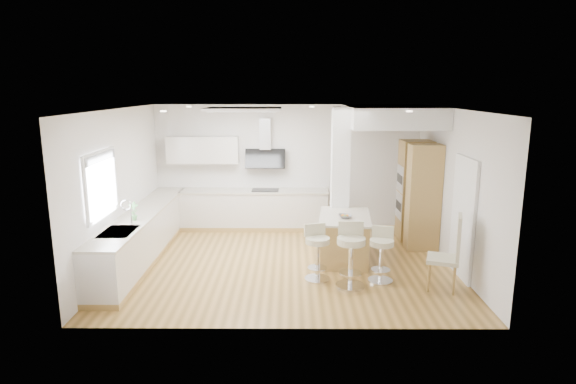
{
  "coord_description": "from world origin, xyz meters",
  "views": [
    {
      "loc": [
        0.08,
        -8.4,
        3.15
      ],
      "look_at": [
        0.02,
        0.4,
        1.25
      ],
      "focal_mm": 30.0,
      "sensor_mm": 36.0,
      "label": 1
    }
  ],
  "objects_px": {
    "bar_stool_b": "(351,251)",
    "dining_chair": "(451,250)",
    "bar_stool_c": "(381,252)",
    "bar_stool_a": "(317,249)",
    "peninsula": "(344,238)"
  },
  "relations": [
    {
      "from": "bar_stool_a",
      "to": "bar_stool_c",
      "type": "height_order",
      "value": "bar_stool_a"
    },
    {
      "from": "dining_chair",
      "to": "peninsula",
      "type": "bearing_deg",
      "value": 156.26
    },
    {
      "from": "bar_stool_a",
      "to": "dining_chair",
      "type": "relative_size",
      "value": 0.76
    },
    {
      "from": "dining_chair",
      "to": "bar_stool_a",
      "type": "bearing_deg",
      "value": -172.71
    },
    {
      "from": "bar_stool_b",
      "to": "dining_chair",
      "type": "relative_size",
      "value": 0.85
    },
    {
      "from": "peninsula",
      "to": "dining_chair",
      "type": "height_order",
      "value": "dining_chair"
    },
    {
      "from": "dining_chair",
      "to": "bar_stool_c",
      "type": "bearing_deg",
      "value": 179.65
    },
    {
      "from": "peninsula",
      "to": "dining_chair",
      "type": "relative_size",
      "value": 1.2
    },
    {
      "from": "bar_stool_c",
      "to": "peninsula",
      "type": "bearing_deg",
      "value": 130.43
    },
    {
      "from": "bar_stool_b",
      "to": "dining_chair",
      "type": "bearing_deg",
      "value": -2.23
    },
    {
      "from": "bar_stool_b",
      "to": "bar_stool_c",
      "type": "bearing_deg",
      "value": 24.65
    },
    {
      "from": "bar_stool_b",
      "to": "dining_chair",
      "type": "distance_m",
      "value": 1.56
    },
    {
      "from": "peninsula",
      "to": "bar_stool_b",
      "type": "bearing_deg",
      "value": -85.63
    },
    {
      "from": "bar_stool_a",
      "to": "bar_stool_c",
      "type": "relative_size",
      "value": 1.02
    },
    {
      "from": "bar_stool_a",
      "to": "bar_stool_c",
      "type": "bearing_deg",
      "value": -19.55
    }
  ]
}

